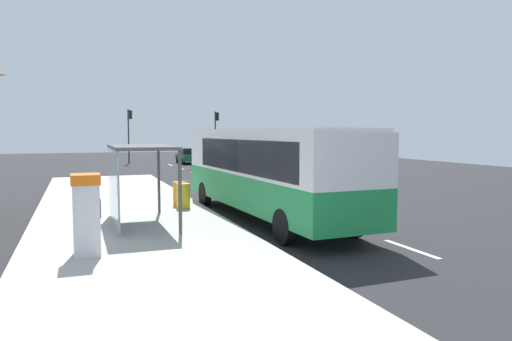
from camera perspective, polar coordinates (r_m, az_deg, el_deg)
The scene contains 19 objects.
ground_plane at distance 31.50m, azimuth -5.67°, elevation -1.13°, with size 56.00×92.00×0.04m, color #262628.
sidewalk_platform at distance 18.62m, azimuth -15.35°, elevation -4.89°, with size 6.20×30.00×0.18m, color beige.
lane_stripe_seg_0 at distance 13.56m, azimuth 17.89°, elevation -8.85°, with size 0.16×2.20×0.01m, color silver.
lane_stripe_seg_1 at distance 17.66m, azimuth 7.74°, elevation -5.56°, with size 0.16×2.20×0.01m, color silver.
lane_stripe_seg_2 at distance 22.14m, azimuth 1.60°, elevation -3.46°, with size 0.16×2.20×0.01m, color silver.
lane_stripe_seg_3 at distance 26.80m, azimuth -2.42°, elevation -2.05°, with size 0.16×2.20×0.01m, color silver.
lane_stripe_seg_4 at distance 31.56m, azimuth -5.23°, elevation -1.06°, with size 0.16×2.20×0.01m, color silver.
lane_stripe_seg_5 at distance 36.39m, azimuth -7.30°, elevation -0.33°, with size 0.16×2.20×0.01m, color silver.
lane_stripe_seg_6 at distance 41.26m, azimuth -8.89°, elevation 0.23°, with size 0.16×2.20×0.01m, color silver.
lane_stripe_seg_7 at distance 46.16m, azimuth -10.14°, elevation 0.67°, with size 0.16×2.20×0.01m, color silver.
bus at distance 17.00m, azimuth 1.26°, elevation 0.33°, with size 2.93×11.10×3.21m.
white_van at distance 37.97m, azimuth -4.88°, elevation 1.91°, with size 2.12×5.24×2.30m.
sedan_near at distance 47.70m, azimuth -7.99°, elevation 1.77°, with size 1.87×4.42×1.52m.
ticket_machine at distance 12.07m, azimuth -19.47°, elevation -4.90°, with size 0.66×0.76×1.94m.
recycling_bin_yellow at distance 18.73m, azimuth -8.63°, elevation -2.98°, with size 0.52×0.52×0.95m, color yellow.
recycling_bin_orange at distance 19.41m, azimuth -9.05°, elevation -2.72°, with size 0.52×0.52×0.95m, color orange.
traffic_light_near_side at distance 49.71m, azimuth -4.74°, elevation 4.96°, with size 0.49×0.28×5.19m.
traffic_light_far_side at distance 48.89m, azimuth -14.79°, elevation 4.91°, with size 0.49×0.28×5.30m.
bus_shelter at distance 15.59m, azimuth -14.62°, elevation 0.73°, with size 1.80×4.00×2.50m.
Camera 1 is at (-7.99, -16.31, 3.11)m, focal length 33.73 mm.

